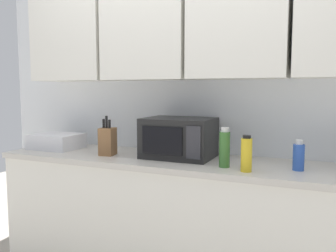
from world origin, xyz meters
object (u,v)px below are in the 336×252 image
at_px(dish_rack, 56,141).
at_px(bottle_green_oil, 225,148).
at_px(bottle_yellow_mustard, 246,154).
at_px(knife_block, 108,141).
at_px(bottle_blue_cleaner, 299,156).
at_px(microwave, 179,138).
at_px(bottle_clear_tall, 142,140).

relative_size(dish_rack, bottle_green_oil, 1.54).
bearing_deg(bottle_yellow_mustard, knife_block, 173.33).
height_order(dish_rack, bottle_blue_cleaner, bottle_blue_cleaner).
bearing_deg(microwave, bottle_blue_cleaner, -6.60).
bearing_deg(bottle_green_oil, knife_block, 176.46).
xyz_separation_m(dish_rack, bottle_yellow_mustard, (1.58, -0.20, 0.04)).
distance_m(knife_block, bottle_blue_cleaner, 1.31).
bearing_deg(bottle_green_oil, bottle_clear_tall, 157.89).
bearing_deg(microwave, dish_rack, -177.21).
relative_size(microwave, bottle_yellow_mustard, 2.24).
distance_m(bottle_blue_cleaner, bottle_yellow_mustard, 0.32).
bearing_deg(bottle_blue_cleaner, bottle_green_oil, -168.17).
bearing_deg(bottle_yellow_mustard, bottle_green_oil, 155.87).
relative_size(microwave, bottle_clear_tall, 2.59).
xyz_separation_m(knife_block, bottle_clear_tall, (0.16, 0.24, -0.02)).
relative_size(dish_rack, bottle_yellow_mustard, 1.77).
relative_size(bottle_green_oil, bottle_clear_tall, 1.34).
height_order(knife_block, bottle_yellow_mustard, knife_block).
height_order(dish_rack, bottle_yellow_mustard, bottle_yellow_mustard).
bearing_deg(bottle_clear_tall, microwave, -17.92).
distance_m(microwave, bottle_green_oil, 0.42).
distance_m(knife_block, bottle_clear_tall, 0.29).
relative_size(dish_rack, bottle_blue_cleaner, 2.06).
bearing_deg(bottle_blue_cleaner, bottle_clear_tall, 169.84).
xyz_separation_m(microwave, bottle_yellow_mustard, (0.52, -0.25, -0.04)).
xyz_separation_m(bottle_blue_cleaner, bottle_clear_tall, (-1.15, 0.21, 0.00)).
distance_m(dish_rack, bottle_yellow_mustard, 1.59).
height_order(dish_rack, knife_block, knife_block).
distance_m(microwave, bottle_blue_cleaner, 0.81).
relative_size(microwave, bottle_blue_cleaner, 2.61).
height_order(dish_rack, bottle_green_oil, bottle_green_oil).
distance_m(bottle_blue_cleaner, bottle_clear_tall, 1.17).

